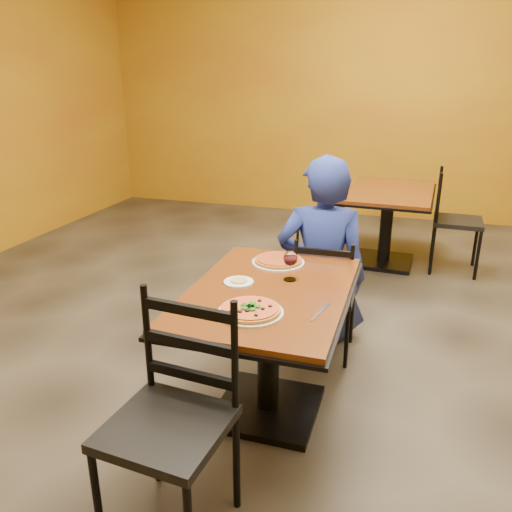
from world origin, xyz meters
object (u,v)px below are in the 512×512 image
(plate_main, at_px, (250,312))
(side_plate, at_px, (239,282))
(table_second, at_px, (388,209))
(pizza_main, at_px, (250,309))
(diner, at_px, (323,249))
(chair_main_far, at_px, (325,295))
(wine_glass, at_px, (290,264))
(chair_second_right, at_px, (458,222))
(pizza_far, at_px, (278,260))
(chair_second_left, at_px, (321,217))
(table_main, at_px, (269,323))
(chair_main_near, at_px, (167,429))
(plate_far, at_px, (278,262))

(plate_main, distance_m, side_plate, 0.37)
(table_second, distance_m, pizza_main, 3.00)
(diner, height_order, pizza_main, diner)
(chair_main_far, relative_size, diner, 0.64)
(diner, height_order, wine_glass, diner)
(diner, distance_m, wine_glass, 0.87)
(chair_second_right, relative_size, wine_glass, 5.39)
(plate_main, distance_m, pizza_far, 0.69)
(pizza_main, bearing_deg, diner, 85.30)
(pizza_main, bearing_deg, chair_second_left, 93.87)
(table_second, distance_m, diner, 1.69)
(plate_main, relative_size, pizza_far, 1.11)
(chair_main_far, relative_size, pizza_far, 3.01)
(table_main, relative_size, wine_glass, 6.83)
(chair_main_far, bearing_deg, table_second, -99.85)
(chair_main_near, relative_size, chair_second_right, 1.02)
(chair_main_far, distance_m, plate_main, 1.12)
(side_plate, distance_m, wine_glass, 0.29)
(chair_second_right, bearing_deg, chair_second_left, 91.98)
(diner, bearing_deg, chair_second_left, -87.71)
(plate_main, bearing_deg, side_plate, 117.51)
(chair_main_far, bearing_deg, table_main, 75.04)
(chair_main_far, relative_size, chair_second_right, 0.87)
(chair_second_left, distance_m, wine_glass, 2.55)
(table_second, bearing_deg, chair_main_far, -98.11)
(chair_main_near, relative_size, wine_glass, 5.52)
(chair_main_far, height_order, diner, diner)
(diner, bearing_deg, table_main, 75.94)
(side_plate, bearing_deg, plate_main, -62.49)
(chair_main_far, bearing_deg, diner, -75.44)
(chair_second_left, bearing_deg, plate_far, 15.50)
(chair_main_far, bearing_deg, plate_far, 55.92)
(chair_second_right, relative_size, pizza_main, 3.41)
(table_second, height_order, chair_second_right, chair_second_right)
(table_second, height_order, pizza_far, pizza_far)
(table_second, relative_size, chair_second_right, 1.32)
(chair_second_left, xyz_separation_m, plate_far, (0.15, -2.27, 0.33))
(pizza_main, bearing_deg, table_main, 89.01)
(chair_second_right, relative_size, diner, 0.74)
(chair_second_right, bearing_deg, wine_glass, 159.64)
(table_main, bearing_deg, pizza_far, 98.00)
(chair_main_far, height_order, chair_second_left, chair_second_left)
(chair_main_far, distance_m, pizza_main, 1.12)
(plate_far, distance_m, wine_glass, 0.28)
(plate_main, bearing_deg, wine_glass, 80.18)
(plate_main, bearing_deg, chair_main_far, 80.18)
(chair_main_near, distance_m, side_plate, 0.94)
(chair_main_near, height_order, plate_far, chair_main_near)
(pizza_main, bearing_deg, chair_main_far, 80.18)
(chair_main_near, bearing_deg, table_second, 85.37)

